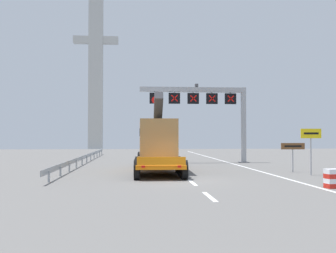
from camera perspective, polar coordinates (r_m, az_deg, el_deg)
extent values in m
plane|color=slate|center=(21.87, 1.74, -7.84)|extent=(112.00, 112.00, 0.00)
cube|color=silver|center=(16.06, 6.09, -10.12)|extent=(0.20, 2.60, 0.01)
cube|color=silver|center=(20.79, 3.57, -8.15)|extent=(0.20, 2.60, 0.01)
cube|color=silver|center=(25.56, 2.01, -6.91)|extent=(0.20, 2.60, 0.01)
cube|color=silver|center=(30.36, 0.94, -6.06)|extent=(0.20, 2.60, 0.01)
cube|color=silver|center=(35.17, 0.17, -5.43)|extent=(0.20, 2.60, 0.01)
cube|color=silver|center=(39.98, -0.42, -4.96)|extent=(0.20, 2.60, 0.01)
cube|color=silver|center=(44.80, -0.88, -4.59)|extent=(0.20, 2.60, 0.01)
cube|color=silver|center=(49.62, -1.25, -4.29)|extent=(0.20, 2.60, 0.01)
cube|color=silver|center=(54.45, -1.55, -4.04)|extent=(0.20, 2.60, 0.01)
cube|color=silver|center=(59.28, -1.81, -3.84)|extent=(0.20, 2.60, 0.01)
cube|color=silver|center=(64.11, -2.02, -3.66)|extent=(0.20, 2.60, 0.01)
cube|color=silver|center=(68.94, -2.21, -3.51)|extent=(0.20, 2.60, 0.01)
cube|color=silver|center=(34.77, 9.75, -5.46)|extent=(0.20, 63.00, 0.01)
cube|color=#9EA0A5|center=(37.22, 10.93, 0.21)|extent=(0.40, 0.40, 7.03)
cube|color=slate|center=(37.28, 10.96, -5.13)|extent=(0.90, 0.90, 0.08)
cube|color=#9EA0A5|center=(36.48, 3.68, 5.37)|extent=(9.89, 0.44, 0.44)
cube|color=#4C4C51|center=(36.57, 4.16, 5.98)|extent=(0.28, 0.40, 0.28)
cube|color=black|center=(37.06, 9.08, 4.00)|extent=(1.05, 0.24, 0.99)
cube|color=#9EA0A5|center=(37.12, 9.07, 4.84)|extent=(0.08, 0.08, 0.16)
cube|color=red|center=(36.94, 9.12, 4.02)|extent=(0.63, 0.02, 0.63)
cube|color=red|center=(36.94, 9.12, 4.02)|extent=(0.63, 0.02, 0.63)
cube|color=black|center=(36.68, 6.40, 4.05)|extent=(1.05, 0.24, 0.99)
cube|color=#9EA0A5|center=(36.74, 6.40, 4.90)|extent=(0.08, 0.08, 0.16)
cube|color=red|center=(36.56, 6.44, 4.07)|extent=(0.63, 0.02, 0.63)
cube|color=red|center=(36.56, 6.44, 4.07)|extent=(0.63, 0.02, 0.63)
cube|color=black|center=(36.39, 3.68, 4.09)|extent=(1.05, 0.24, 0.99)
cube|color=#9EA0A5|center=(36.45, 3.68, 4.94)|extent=(0.08, 0.08, 0.16)
cube|color=red|center=(36.26, 3.71, 4.11)|extent=(0.63, 0.02, 0.63)
cube|color=red|center=(36.26, 3.71, 4.11)|extent=(0.63, 0.02, 0.63)
cube|color=black|center=(36.18, 0.92, 4.12)|extent=(1.05, 0.24, 0.99)
cube|color=#9EA0A5|center=(36.24, 0.92, 4.98)|extent=(0.08, 0.08, 0.16)
cube|color=red|center=(36.05, 0.94, 4.14)|extent=(0.63, 0.02, 0.63)
cube|color=red|center=(36.05, 0.94, 4.14)|extent=(0.63, 0.02, 0.63)
cube|color=black|center=(36.05, -1.86, 4.14)|extent=(1.05, 0.24, 0.99)
cube|color=#9EA0A5|center=(36.11, -1.86, 5.00)|extent=(0.08, 0.08, 0.16)
cone|color=red|center=(35.90, -1.85, 3.87)|extent=(0.67, 0.02, 0.67)
cube|color=orange|center=(26.64, -1.49, -5.13)|extent=(3.00, 10.45, 0.24)
cube|color=orange|center=(21.35, -0.97, -5.03)|extent=(2.66, 0.13, 0.44)
cylinder|color=black|center=(22.15, -4.58, -6.33)|extent=(0.34, 1.11, 1.10)
cylinder|color=black|center=(22.27, 2.43, -6.31)|extent=(0.34, 1.11, 1.10)
cylinder|color=black|center=(23.20, -4.53, -6.11)|extent=(0.34, 1.11, 1.10)
cylinder|color=black|center=(23.31, 2.16, -6.09)|extent=(0.34, 1.11, 1.10)
cylinder|color=black|center=(24.25, -4.49, -5.91)|extent=(0.34, 1.11, 1.10)
cylinder|color=black|center=(24.35, 1.91, -5.90)|extent=(0.34, 1.11, 1.10)
cylinder|color=black|center=(25.29, -4.45, -5.73)|extent=(0.34, 1.11, 1.10)
cylinder|color=black|center=(25.40, 1.68, -5.72)|extent=(0.34, 1.11, 1.10)
cylinder|color=black|center=(26.34, -4.41, -5.56)|extent=(0.34, 1.11, 1.10)
cylinder|color=black|center=(26.44, 1.47, -5.55)|extent=(0.34, 1.11, 1.10)
cube|color=silver|center=(33.69, -1.92, -2.04)|extent=(2.64, 3.25, 3.10)
cube|color=black|center=(33.69, -1.92, -0.85)|extent=(2.67, 3.27, 0.60)
cylinder|color=black|center=(34.60, -4.11, -4.59)|extent=(0.36, 1.11, 1.10)
cylinder|color=black|center=(34.67, 0.17, -4.59)|extent=(0.36, 1.11, 1.10)
cylinder|color=black|center=(32.61, -4.14, -4.78)|extent=(0.36, 1.11, 1.10)
cylinder|color=black|center=(32.68, 0.40, -4.78)|extent=(0.36, 1.11, 1.10)
cube|color=#9E7A47|center=(26.99, -1.52, -1.96)|extent=(2.49, 5.76, 2.70)
cube|color=#2D2D33|center=(26.19, -1.45, 2.29)|extent=(0.62, 2.95, 2.29)
cube|color=red|center=(21.31, -3.62, -5.85)|extent=(0.20, 0.06, 0.12)
cube|color=red|center=(21.40, 1.67, -5.83)|extent=(0.20, 0.06, 0.12)
cylinder|color=#9EA0A5|center=(26.25, 20.05, -3.49)|extent=(0.10, 0.10, 2.92)
cube|color=yellow|center=(26.17, 20.08, -0.95)|extent=(1.32, 0.06, 0.60)
cube|color=black|center=(26.14, 20.11, -0.95)|extent=(0.95, 0.01, 0.12)
cylinder|color=#9EA0A5|center=(28.21, 17.67, -4.32)|extent=(0.10, 0.10, 1.99)
cube|color=brown|center=(28.13, 17.71, -2.75)|extent=(1.66, 0.06, 0.44)
cube|color=black|center=(28.09, 17.73, -2.75)|extent=(1.19, 0.01, 0.12)
cube|color=red|center=(20.24, 23.24, -7.91)|extent=(1.05, 0.62, 0.23)
cube|color=white|center=(20.22, 23.23, -7.28)|extent=(1.05, 0.62, 0.22)
cube|color=red|center=(20.20, 23.23, -6.64)|extent=(1.05, 0.62, 0.23)
cube|color=white|center=(20.18, 23.22, -6.01)|extent=(1.05, 0.62, 0.23)
cube|color=#999EA3|center=(37.52, -11.82, -4.25)|extent=(0.04, 35.18, 0.32)
cube|color=#999EA3|center=(21.79, -16.94, -7.01)|extent=(0.10, 0.10, 0.60)
cube|color=#999EA3|center=(24.91, -15.37, -6.32)|extent=(0.10, 0.10, 0.60)
cube|color=#999EA3|center=(28.05, -14.15, -5.78)|extent=(0.10, 0.10, 0.60)
cube|color=#999EA3|center=(31.20, -13.18, -5.35)|extent=(0.10, 0.10, 0.60)
cube|color=#999EA3|center=(34.36, -12.39, -5.00)|extent=(0.10, 0.10, 0.60)
cube|color=#999EA3|center=(37.53, -11.73, -4.71)|extent=(0.10, 0.10, 0.60)
cube|color=#999EA3|center=(40.70, -11.18, -4.46)|extent=(0.10, 0.10, 0.60)
cube|color=#999EA3|center=(43.88, -10.70, -4.24)|extent=(0.10, 0.10, 0.60)
cube|color=#999EA3|center=(47.05, -10.29, -4.06)|extent=(0.10, 0.10, 0.60)
cube|color=#999EA3|center=(50.24, -9.93, -3.90)|extent=(0.10, 0.10, 0.60)
cube|color=#999EA3|center=(53.42, -9.62, -3.75)|extent=(0.10, 0.10, 0.60)
cube|color=#B7B7B2|center=(81.79, -10.45, 9.33)|extent=(2.80, 2.00, 35.53)
cube|color=#B7B7B2|center=(82.70, -10.44, 12.24)|extent=(9.00, 1.60, 1.40)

